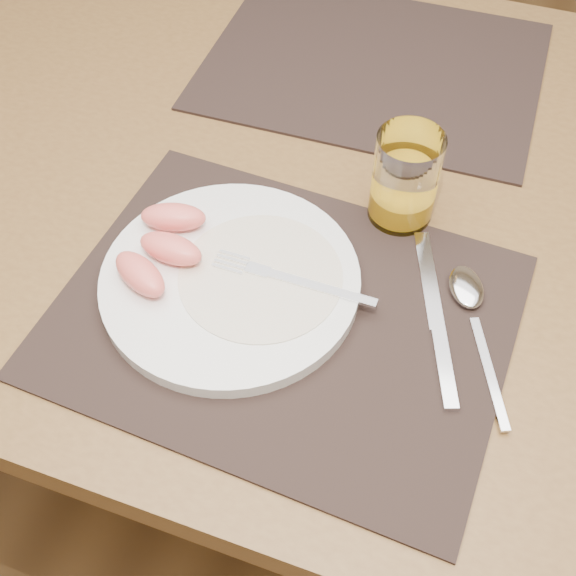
# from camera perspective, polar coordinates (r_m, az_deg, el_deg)

# --- Properties ---
(ground) EXTENTS (5.00, 5.00, 0.00)m
(ground) POSITION_cam_1_polar(r_m,az_deg,el_deg) (1.49, 2.79, -12.55)
(ground) COLOR brown
(ground) RESTS_ON ground
(table) EXTENTS (1.40, 0.90, 0.75)m
(table) POSITION_cam_1_polar(r_m,az_deg,el_deg) (0.93, 4.38, 5.13)
(table) COLOR brown
(table) RESTS_ON ground
(placemat_near) EXTENTS (0.47, 0.37, 0.00)m
(placemat_near) POSITION_cam_1_polar(r_m,az_deg,el_deg) (0.73, -0.40, -2.16)
(placemat_near) COLOR black
(placemat_near) RESTS_ON table
(placemat_far) EXTENTS (0.46, 0.36, 0.00)m
(placemat_far) POSITION_cam_1_polar(r_m,az_deg,el_deg) (1.05, 6.75, 17.08)
(placemat_far) COLOR black
(placemat_far) RESTS_ON table
(plate) EXTENTS (0.27, 0.27, 0.02)m
(plate) POSITION_cam_1_polar(r_m,az_deg,el_deg) (0.75, -4.57, 0.60)
(plate) COLOR white
(plate) RESTS_ON placemat_near
(plate_dressing) EXTENTS (0.17, 0.17, 0.00)m
(plate_dressing) POSITION_cam_1_polar(r_m,az_deg,el_deg) (0.74, -2.19, 0.98)
(plate_dressing) COLOR white
(plate_dressing) RESTS_ON plate
(fork) EXTENTS (0.17, 0.02, 0.00)m
(fork) POSITION_cam_1_polar(r_m,az_deg,el_deg) (0.74, -0.66, 0.93)
(fork) COLOR silver
(fork) RESTS_ON plate
(knife) EXTENTS (0.09, 0.21, 0.01)m
(knife) POSITION_cam_1_polar(r_m,az_deg,el_deg) (0.73, 11.74, -3.20)
(knife) COLOR silver
(knife) RESTS_ON placemat_near
(spoon) EXTENTS (0.10, 0.18, 0.01)m
(spoon) POSITION_cam_1_polar(r_m,az_deg,el_deg) (0.76, 14.14, -0.83)
(spoon) COLOR silver
(spoon) RESTS_ON placemat_near
(juice_glass) EXTENTS (0.07, 0.07, 0.11)m
(juice_glass) POSITION_cam_1_polar(r_m,az_deg,el_deg) (0.80, 9.19, 8.29)
(juice_glass) COLOR white
(juice_glass) RESTS_ON placemat_near
(grapefruit_wedges) EXTENTS (0.09, 0.14, 0.03)m
(grapefruit_wedges) POSITION_cam_1_polar(r_m,az_deg,el_deg) (0.76, -9.95, 3.29)
(grapefruit_wedges) COLOR #FA7566
(grapefruit_wedges) RESTS_ON plate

